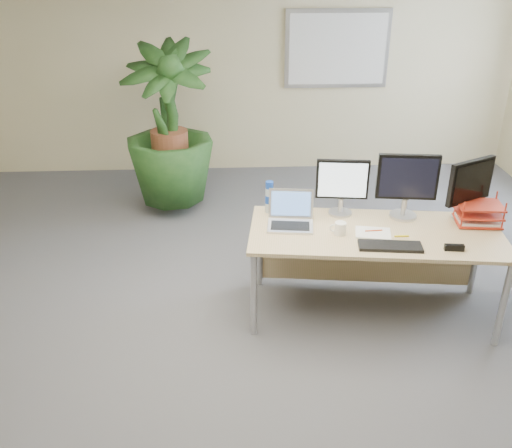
{
  "coord_description": "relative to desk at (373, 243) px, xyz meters",
  "views": [
    {
      "loc": [
        -0.19,
        -3.25,
        2.74
      ],
      "look_at": [
        0.0,
        0.35,
        0.96
      ],
      "focal_mm": 40.0,
      "sensor_mm": 36.0,
      "label": 1
    }
  ],
  "objects": [
    {
      "name": "floor",
      "position": [
        -0.95,
        -0.7,
        -0.59
      ],
      "size": [
        8.0,
        8.0,
        0.0
      ],
      "primitive_type": "plane",
      "color": "#4A4A4F",
      "rests_on": "ground"
    },
    {
      "name": "back_wall",
      "position": [
        -0.95,
        3.3,
        0.76
      ],
      "size": [
        7.0,
        0.04,
        2.7
      ],
      "primitive_type": "cube",
      "color": "#C6BC8C",
      "rests_on": "floor"
    },
    {
      "name": "whiteboard",
      "position": [
        0.25,
        3.26,
        0.96
      ],
      "size": [
        1.3,
        0.04,
        0.95
      ],
      "color": "#AEAEB3",
      "rests_on": "back_wall"
    },
    {
      "name": "desk",
      "position": [
        0.0,
        0.0,
        0.0
      ],
      "size": [
        2.02,
        1.05,
        0.74
      ],
      "color": "tan",
      "rests_on": "floor"
    },
    {
      "name": "floor_plant",
      "position": [
        -1.76,
        1.97,
        0.16
      ],
      "size": [
        0.93,
        0.93,
        1.5
      ],
      "primitive_type": "imported",
      "rotation": [
        0.0,
        0.0,
        -0.11
      ],
      "color": "#163914",
      "rests_on": "floor"
    },
    {
      "name": "monitor_left",
      "position": [
        -0.23,
        0.22,
        0.42
      ],
      "size": [
        0.42,
        0.19,
        0.46
      ],
      "color": "#B2B2B7",
      "rests_on": "desk"
    },
    {
      "name": "monitor_right",
      "position": [
        0.27,
        0.14,
        0.46
      ],
      "size": [
        0.48,
        0.22,
        0.53
      ],
      "color": "#B2B2B7",
      "rests_on": "desk"
    },
    {
      "name": "monitor_dark",
      "position": [
        0.75,
        0.08,
        0.44
      ],
      "size": [
        0.42,
        0.24,
        0.5
      ],
      "color": "#B2B2B7",
      "rests_on": "desk"
    },
    {
      "name": "laptop",
      "position": [
        -0.66,
        0.06,
        0.22
      ],
      "size": [
        0.39,
        0.35,
        0.25
      ],
      "color": "silver",
      "rests_on": "desk"
    },
    {
      "name": "keyboard",
      "position": [
        0.03,
        -0.37,
        0.17
      ],
      "size": [
        0.47,
        0.21,
        0.03
      ],
      "primitive_type": "cube",
      "rotation": [
        0.0,
        0.0,
        -0.12
      ],
      "color": "black",
      "rests_on": "desk"
    },
    {
      "name": "coffee_mug",
      "position": [
        -0.3,
        -0.13,
        0.21
      ],
      "size": [
        0.13,
        0.09,
        0.1
      ],
      "color": "white",
      "rests_on": "desk"
    },
    {
      "name": "spiral_notebook",
      "position": [
        -0.04,
        -0.14,
        0.16
      ],
      "size": [
        0.3,
        0.25,
        0.01
      ],
      "primitive_type": "cube",
      "rotation": [
        0.0,
        0.0,
        -0.2
      ],
      "color": "white",
      "rests_on": "desk"
    },
    {
      "name": "orange_pen",
      "position": [
        -0.04,
        -0.12,
        0.17
      ],
      "size": [
        0.13,
        0.02,
        0.01
      ],
      "primitive_type": "cylinder",
      "rotation": [
        0.0,
        1.57,
        0.06
      ],
      "color": "#D64917",
      "rests_on": "spiral_notebook"
    },
    {
      "name": "yellow_highlighter",
      "position": [
        0.16,
        -0.2,
        0.16
      ],
      "size": [
        0.11,
        0.02,
        0.01
      ],
      "primitive_type": "cylinder",
      "rotation": [
        0.0,
        1.57,
        -0.0
      ],
      "color": "yellow",
      "rests_on": "desk"
    },
    {
      "name": "water_bottle",
      "position": [
        -0.81,
        0.29,
        0.29
      ],
      "size": [
        0.07,
        0.07,
        0.27
      ],
      "color": "silver",
      "rests_on": "desk"
    },
    {
      "name": "letter_tray",
      "position": [
        0.82,
        -0.0,
        0.23
      ],
      "size": [
        0.37,
        0.3,
        0.16
      ],
      "color": "#B12915",
      "rests_on": "desk"
    },
    {
      "name": "stapler",
      "position": [
        0.48,
        -0.43,
        0.18
      ],
      "size": [
        0.14,
        0.05,
        0.05
      ],
      "primitive_type": "cube",
      "rotation": [
        0.0,
        0.0,
        -0.12
      ],
      "color": "black",
      "rests_on": "desk"
    }
  ]
}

